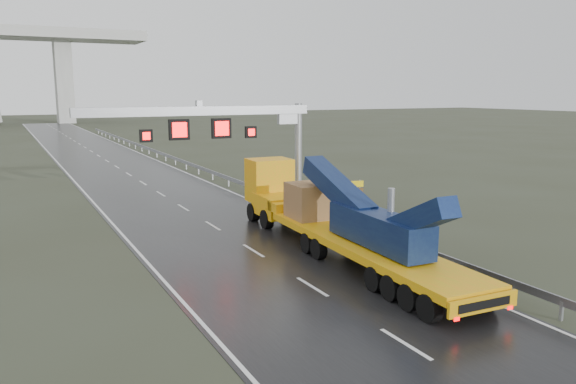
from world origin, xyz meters
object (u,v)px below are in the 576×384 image
striped_barrier (308,211)px  heavy_haul_truck (322,212)px  exit_sign_pair (353,191)px  sign_gantry (232,129)px

striped_barrier → heavy_haul_truck: bearing=-134.2°
heavy_haul_truck → exit_sign_pair: heavy_haul_truck is taller
sign_gantry → heavy_haul_truck: (1.51, -8.72, -3.82)m
sign_gantry → exit_sign_pair: bearing=-28.5°
sign_gantry → exit_sign_pair: size_ratio=6.24×
sign_gantry → exit_sign_pair: (6.79, -3.69, -3.94)m
sign_gantry → exit_sign_pair: 8.68m
sign_gantry → striped_barrier: sign_gantry is taller
sign_gantry → exit_sign_pair: sign_gantry is taller
sign_gantry → striped_barrier: size_ratio=14.67×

